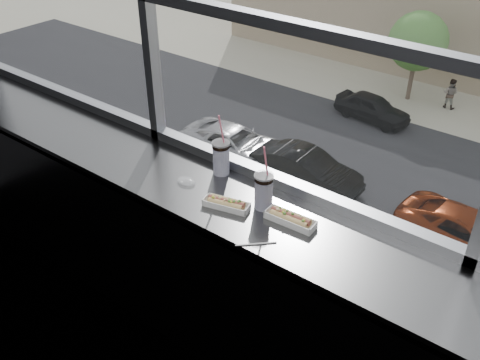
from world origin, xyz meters
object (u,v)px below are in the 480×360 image
Objects in this scene: car_far_a at (373,104)px; pedestrian_a at (451,91)px; hotdog_tray_left at (226,203)px; soda_cup_right at (264,189)px; hotdog_tray_right at (290,218)px; car_near_c at (470,227)px; soda_cup_left at (221,156)px; car_near_b at (306,164)px; tree_left at (418,41)px; wrapper at (186,181)px; car_near_a at (234,139)px; loose_straw at (256,244)px.

pedestrian_a is (2.87, 4.24, 0.07)m from car_far_a.
soda_cup_right is (0.15, 0.12, 0.09)m from hotdog_tray_left.
car_far_a is (-9.60, 24.25, -11.08)m from hotdog_tray_right.
hotdog_tray_left is 19.77m from car_near_c.
soda_cup_left is at bearing 102.26° from pedestrian_a.
car_far_a is 0.87× the size of car_near_b.
tree_left is at bearing 37.13° from car_near_c.
tree_left is at bearing 5.92° from pedestrian_a.
hotdog_tray_left reaches higher than pedestrian_a.
soda_cup_left is 3.63× the size of wrapper.
wrapper is 30.72m from tree_left.
hotdog_tray_right is 0.60m from soda_cup_left.
car_near_a is at bearing 95.52° from car_near_c.
car_far_a is 2.75× the size of pedestrian_a.
car_near_a is at bearing 89.17° from car_near_b.
hotdog_tray_right is 0.04× the size of car_near_a.
pedestrian_a is (6.42, 12.24, 0.01)m from car_near_a.
tree_left is (-0.06, 12.00, 2.43)m from car_near_b.
loose_straw is 21.72m from car_near_b.
car_far_a is at bearing -97.25° from tree_left.
car_far_a is at bearing 111.23° from soda_cup_right.
car_near_a is 11.45m from car_near_c.
tree_left is (-9.09, 28.25, -8.50)m from hotdog_tray_right.
car_near_a is (-12.58, 16.10, -11.11)m from soda_cup_left.
hotdog_tray_right reaches higher than tree_left.
soda_cup_right is 21.51m from car_near_b.
hotdog_tray_right is 21.56m from car_near_b.
soda_cup_right is 23.55m from car_near_a.
wrapper is (-0.32, 0.04, -0.01)m from hotdog_tray_left.
hotdog_tray_left is 30.86m from tree_left.
car_near_c is 0.90× the size of car_near_b.
soda_cup_right is 0.33m from loose_straw.
loose_straw is 31.49m from pedestrian_a.
hotdog_tray_left is 1.30× the size of loose_straw.
loose_straw is at bearing -40.56° from hotdog_tray_left.
soda_cup_left reaches higher than hotdog_tray_left.
wrapper is 0.02× the size of car_near_b.
hotdog_tray_left is 0.04× the size of car_near_b.
car_far_a is 5.12m from pedestrian_a.
pedestrian_a reaches higher than car_far_a.
soda_cup_left is 30.59m from tree_left.
hotdog_tray_right is 19.72m from car_near_c.
soda_cup_left is at bearing 99.36° from loose_straw.
car_near_b is at bearing -89.70° from tree_left.
soda_cup_right reaches higher than wrapper.
loose_straw is 31.08m from tree_left.
pedestrian_a is (-6.70, 28.74, -10.99)m from loose_straw.
loose_straw is 0.03× the size of car_near_a.
hotdog_tray_left is 0.04× the size of car_near_a.
car_near_c is at bearing -128.16° from car_far_a.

